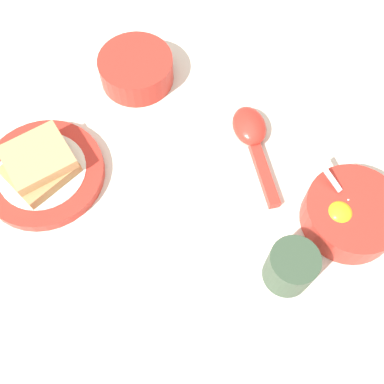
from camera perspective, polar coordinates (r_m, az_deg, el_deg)
name	(u,v)px	position (r m, az deg, el deg)	size (l,w,h in m)	color
ground_plane	(192,148)	(0.70, -0.03, 5.67)	(3.00, 3.00, 0.00)	silver
egg_bowl	(351,213)	(0.66, 19.53, -2.58)	(0.13, 0.15, 0.07)	red
toast_plate	(44,173)	(0.71, -18.32, 2.30)	(0.18, 0.18, 0.02)	red
toast_sandwich	(39,163)	(0.69, -18.90, 3.45)	(0.10, 0.10, 0.03)	tan
soup_spoon	(252,134)	(0.71, 7.61, 7.28)	(0.09, 0.17, 0.03)	red
congee_bowl	(136,68)	(0.77, -7.15, 15.30)	(0.12, 0.12, 0.05)	red
drinking_cup	(291,267)	(0.60, 12.43, -9.26)	(0.06, 0.06, 0.07)	#334733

